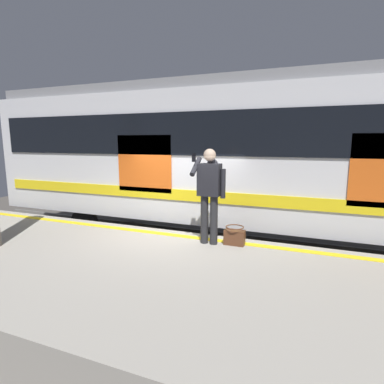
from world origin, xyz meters
name	(u,v)px	position (x,y,z in m)	size (l,w,h in m)	color
ground_plane	(179,272)	(0.00, 0.00, 0.00)	(23.59, 23.59, 0.00)	#4C4742
platform	(130,292)	(0.00, 1.88, 0.45)	(12.48, 3.75, 0.90)	#9E998E
safety_line	(173,235)	(0.00, 0.30, 0.91)	(12.23, 0.16, 0.01)	yellow
track_rail_near	(198,250)	(0.00, -1.14, 0.08)	(16.23, 0.08, 0.16)	slate
track_rail_far	(215,234)	(0.00, -2.58, 0.08)	(16.23, 0.08, 0.16)	slate
train_carriage	(263,152)	(-1.40, -1.86, 2.51)	(13.66, 3.04, 3.93)	silver
passenger	(210,188)	(-0.83, 0.49, 1.92)	(0.57, 0.55, 1.72)	#262628
handbag	(235,236)	(-1.28, 0.40, 1.06)	(0.37, 0.33, 0.34)	#59331E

